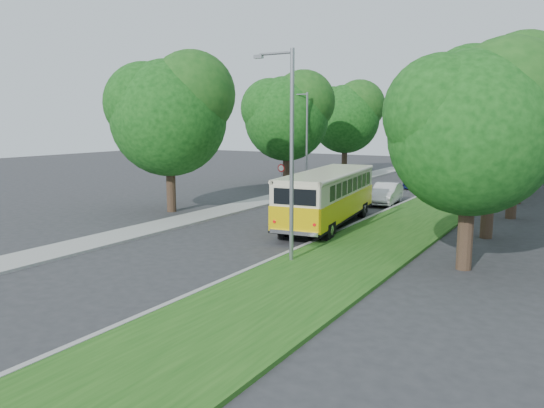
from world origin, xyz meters
The scene contains 13 objects.
ground centered at (0.00, 0.00, 0.00)m, with size 120.00×120.00×0.00m, color #2C2C2F.
curb centered at (3.60, 5.00, 0.07)m, with size 0.20×70.00×0.15m, color gray.
grass_verge centered at (5.95, 5.00, 0.07)m, with size 4.50×70.00×0.13m, color #1C4E14.
sidewalk centered at (-4.80, 5.00, 0.06)m, with size 2.20×70.00×0.12m, color gray.
treeline centered at (3.15, 17.99, 5.93)m, with size 24.27×41.91×9.46m.
lamppost_near centered at (4.21, -2.50, 4.37)m, with size 1.71×0.16×8.00m.
lamppost_far centered at (-4.70, 16.00, 4.12)m, with size 1.71×0.16×7.50m.
warning_sign centered at (-4.50, 11.98, 1.71)m, with size 0.56×0.10×2.50m.
vintage_bus centered at (2.46, 4.70, 1.45)m, with size 2.52×9.79×2.91m, color #E2BC07, non-canonical shape.
car_silver centered at (1.12, 11.98, 0.71)m, with size 1.67×4.14×1.41m, color silver.
car_white centered at (2.57, 13.44, 0.69)m, with size 1.45×4.16×1.37m, color silver.
car_blue centered at (2.01, 23.61, 0.76)m, with size 2.14×5.26×1.53m, color navy.
car_grey centered at (3.00, 28.85, 0.61)m, with size 2.02×4.38×1.22m, color slate.
Camera 1 is at (13.82, -19.81, 5.40)m, focal length 35.00 mm.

